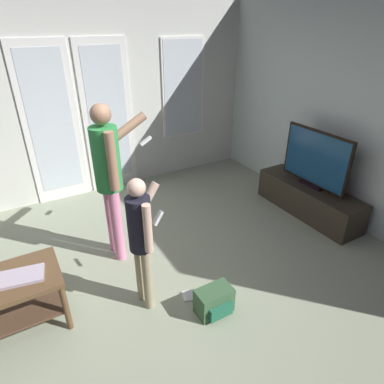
{
  "coord_description": "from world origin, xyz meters",
  "views": [
    {
      "loc": [
        -0.58,
        -2.22,
        2.33
      ],
      "look_at": [
        0.85,
        0.23,
        0.83
      ],
      "focal_mm": 30.78,
      "sensor_mm": 36.0,
      "label": 1
    }
  ],
  "objects_px": {
    "loose_keyboard": "(205,292)",
    "tv_stand": "(308,199)",
    "person_adult": "(109,171)",
    "backpack": "(214,301)",
    "laptop_closed": "(21,277)",
    "flat_screen_tv": "(316,159)",
    "person_child": "(141,234)"
  },
  "relations": [
    {
      "from": "loose_keyboard",
      "to": "tv_stand",
      "type": "bearing_deg",
      "value": 16.09
    },
    {
      "from": "tv_stand",
      "to": "loose_keyboard",
      "type": "bearing_deg",
      "value": -163.91
    },
    {
      "from": "person_adult",
      "to": "loose_keyboard",
      "type": "bearing_deg",
      "value": -63.7
    },
    {
      "from": "tv_stand",
      "to": "person_adult",
      "type": "distance_m",
      "value": 2.64
    },
    {
      "from": "tv_stand",
      "to": "backpack",
      "type": "bearing_deg",
      "value": -158.63
    },
    {
      "from": "backpack",
      "to": "laptop_closed",
      "type": "height_order",
      "value": "laptop_closed"
    },
    {
      "from": "flat_screen_tv",
      "to": "backpack",
      "type": "xyz_separation_m",
      "value": [
        -2.02,
        -0.8,
        -0.65
      ]
    },
    {
      "from": "person_child",
      "to": "laptop_closed",
      "type": "xyz_separation_m",
      "value": [
        -0.94,
        0.26,
        -0.23
      ]
    },
    {
      "from": "person_adult",
      "to": "backpack",
      "type": "xyz_separation_m",
      "value": [
        0.45,
        -1.23,
        -0.88
      ]
    },
    {
      "from": "flat_screen_tv",
      "to": "person_child",
      "type": "xyz_separation_m",
      "value": [
        -2.5,
        -0.38,
        -0.02
      ]
    },
    {
      "from": "backpack",
      "to": "loose_keyboard",
      "type": "distance_m",
      "value": 0.25
    },
    {
      "from": "person_child",
      "to": "flat_screen_tv",
      "type": "bearing_deg",
      "value": 8.68
    },
    {
      "from": "flat_screen_tv",
      "to": "person_adult",
      "type": "bearing_deg",
      "value": 170.02
    },
    {
      "from": "backpack",
      "to": "flat_screen_tv",
      "type": "bearing_deg",
      "value": 21.48
    },
    {
      "from": "flat_screen_tv",
      "to": "person_adult",
      "type": "relative_size",
      "value": 0.58
    },
    {
      "from": "tv_stand",
      "to": "person_child",
      "type": "xyz_separation_m",
      "value": [
        -2.5,
        -0.38,
        0.55
      ]
    },
    {
      "from": "tv_stand",
      "to": "flat_screen_tv",
      "type": "height_order",
      "value": "flat_screen_tv"
    },
    {
      "from": "person_adult",
      "to": "laptop_closed",
      "type": "distance_m",
      "value": 1.21
    },
    {
      "from": "person_adult",
      "to": "backpack",
      "type": "height_order",
      "value": "person_adult"
    },
    {
      "from": "person_adult",
      "to": "laptop_closed",
      "type": "height_order",
      "value": "person_adult"
    },
    {
      "from": "flat_screen_tv",
      "to": "loose_keyboard",
      "type": "height_order",
      "value": "flat_screen_tv"
    },
    {
      "from": "person_adult",
      "to": "backpack",
      "type": "relative_size",
      "value": 5.14
    },
    {
      "from": "tv_stand",
      "to": "person_child",
      "type": "height_order",
      "value": "person_child"
    },
    {
      "from": "flat_screen_tv",
      "to": "backpack",
      "type": "distance_m",
      "value": 2.27
    },
    {
      "from": "loose_keyboard",
      "to": "laptop_closed",
      "type": "height_order",
      "value": "laptop_closed"
    },
    {
      "from": "flat_screen_tv",
      "to": "person_child",
      "type": "height_order",
      "value": "person_child"
    },
    {
      "from": "flat_screen_tv",
      "to": "backpack",
      "type": "relative_size",
      "value": 3.0
    },
    {
      "from": "backpack",
      "to": "laptop_closed",
      "type": "xyz_separation_m",
      "value": [
        -1.41,
        0.67,
        0.4
      ]
    },
    {
      "from": "tv_stand",
      "to": "backpack",
      "type": "relative_size",
      "value": 4.55
    },
    {
      "from": "person_child",
      "to": "loose_keyboard",
      "type": "relative_size",
      "value": 2.75
    },
    {
      "from": "loose_keyboard",
      "to": "person_child",
      "type": "bearing_deg",
      "value": 159.58
    },
    {
      "from": "laptop_closed",
      "to": "person_adult",
      "type": "bearing_deg",
      "value": 40.72
    }
  ]
}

